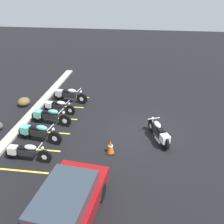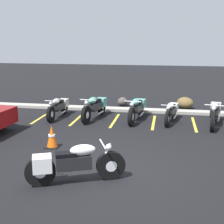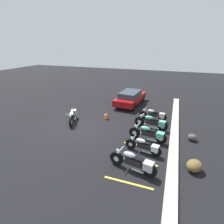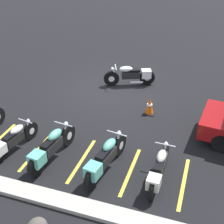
% 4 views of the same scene
% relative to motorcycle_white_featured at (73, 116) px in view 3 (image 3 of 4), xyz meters
% --- Properties ---
extents(ground, '(60.00, 60.00, 0.00)m').
position_rel_motorcycle_white_featured_xyz_m(ground, '(0.65, 0.71, -0.47)').
color(ground, black).
extents(motorcycle_white_featured, '(2.10, 1.06, 0.88)m').
position_rel_motorcycle_white_featured_xyz_m(motorcycle_white_featured, '(0.00, 0.00, 0.00)').
color(motorcycle_white_featured, black).
rests_on(motorcycle_white_featured, ground).
extents(parked_bike_0, '(0.58, 2.07, 0.81)m').
position_rel_motorcycle_white_featured_xyz_m(parked_bike_0, '(-2.28, 5.62, -0.03)').
color(parked_bike_0, black).
rests_on(parked_bike_0, ground).
extents(parked_bike_1, '(0.76, 2.28, 0.90)m').
position_rel_motorcycle_white_featured_xyz_m(parked_bike_1, '(-0.78, 5.71, 0.01)').
color(parked_bike_1, black).
rests_on(parked_bike_1, ground).
extents(parked_bike_2, '(0.70, 2.27, 0.89)m').
position_rel_motorcycle_white_featured_xyz_m(parked_bike_2, '(0.89, 5.75, 0.01)').
color(parked_bike_2, black).
rests_on(parked_bike_2, ground).
extents(parked_bike_3, '(0.67, 1.97, 0.78)m').
position_rel_motorcycle_white_featured_xyz_m(parked_bike_3, '(2.21, 5.71, -0.05)').
color(parked_bike_3, black).
rests_on(parked_bike_3, ground).
extents(parked_bike_4, '(0.80, 2.28, 0.90)m').
position_rel_motorcycle_white_featured_xyz_m(parked_bike_4, '(3.78, 5.53, 0.01)').
color(parked_bike_4, black).
rests_on(parked_bike_4, ground).
extents(car_red, '(4.47, 2.24, 1.29)m').
position_rel_motorcycle_white_featured_xyz_m(car_red, '(-5.28, 3.02, 0.21)').
color(car_red, black).
rests_on(car_red, ground).
extents(concrete_curb, '(18.00, 0.50, 0.12)m').
position_rel_motorcycle_white_featured_xyz_m(concrete_curb, '(0.65, 7.16, -0.41)').
color(concrete_curb, '#A8A399').
rests_on(concrete_curb, ground).
extents(landscape_rock_0, '(0.98, 0.94, 0.53)m').
position_rel_motorcycle_white_featured_xyz_m(landscape_rock_0, '(2.85, 8.07, -0.20)').
color(landscape_rock_0, brown).
rests_on(landscape_rock_0, ground).
extents(landscape_rock_1, '(0.54, 0.57, 0.42)m').
position_rel_motorcycle_white_featured_xyz_m(landscape_rock_1, '(-0.03, 8.16, -0.26)').
color(landscape_rock_1, '#4E4641').
rests_on(landscape_rock_1, ground).
extents(traffic_cone, '(0.40, 0.40, 0.66)m').
position_rel_motorcycle_white_featured_xyz_m(traffic_cone, '(-1.26, 2.14, -0.15)').
color(traffic_cone, black).
rests_on(traffic_cone, ground).
extents(stall_line_0, '(0.10, 2.10, 0.00)m').
position_rel_motorcycle_white_featured_xyz_m(stall_line_0, '(-2.98, 5.45, -0.47)').
color(stall_line_0, gold).
rests_on(stall_line_0, ground).
extents(stall_line_1, '(0.10, 2.10, 0.00)m').
position_rel_motorcycle_white_featured_xyz_m(stall_line_1, '(-1.46, 5.45, -0.47)').
color(stall_line_1, gold).
rests_on(stall_line_1, ground).
extents(stall_line_2, '(0.10, 2.10, 0.00)m').
position_rel_motorcycle_white_featured_xyz_m(stall_line_2, '(0.05, 5.45, -0.47)').
color(stall_line_2, gold).
rests_on(stall_line_2, ground).
extents(stall_line_3, '(0.10, 2.10, 0.00)m').
position_rel_motorcycle_white_featured_xyz_m(stall_line_3, '(1.56, 5.45, -0.47)').
color(stall_line_3, gold).
rests_on(stall_line_3, ground).
extents(stall_line_4, '(0.10, 2.10, 0.00)m').
position_rel_motorcycle_white_featured_xyz_m(stall_line_4, '(3.07, 5.45, -0.47)').
color(stall_line_4, gold).
rests_on(stall_line_4, ground).
extents(stall_line_5, '(0.10, 2.10, 0.00)m').
position_rel_motorcycle_white_featured_xyz_m(stall_line_5, '(4.59, 5.45, -0.47)').
color(stall_line_5, gold).
rests_on(stall_line_5, ground).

